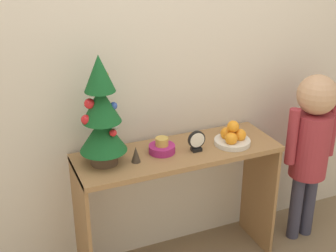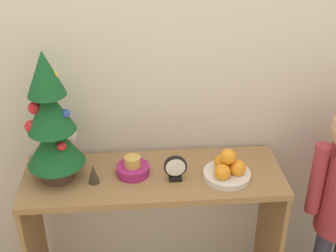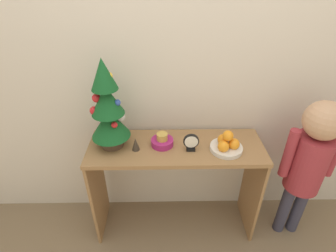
% 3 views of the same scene
% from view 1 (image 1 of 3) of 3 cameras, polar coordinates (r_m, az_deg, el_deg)
% --- Properties ---
extents(back_wall, '(7.00, 0.05, 2.50)m').
position_cam_1_polar(back_wall, '(2.67, -0.86, 8.20)').
color(back_wall, beige).
rests_on(back_wall, ground_plane).
extents(console_table, '(1.17, 0.40, 0.78)m').
position_cam_1_polar(console_table, '(2.72, 1.18, -6.47)').
color(console_table, olive).
rests_on(console_table, ground_plane).
extents(mini_tree, '(0.25, 0.25, 0.59)m').
position_cam_1_polar(mini_tree, '(2.40, -8.10, 1.34)').
color(mini_tree, '#4C3828').
rests_on(mini_tree, console_table).
extents(fruit_bowl, '(0.21, 0.21, 0.15)m').
position_cam_1_polar(fruit_bowl, '(2.71, 7.86, -1.38)').
color(fruit_bowl, silver).
rests_on(fruit_bowl, console_table).
extents(singing_bowl, '(0.15, 0.15, 0.09)m').
position_cam_1_polar(singing_bowl, '(2.59, -0.75, -2.62)').
color(singing_bowl, '#9E2366').
rests_on(singing_bowl, console_table).
extents(desk_clock, '(0.10, 0.04, 0.12)m').
position_cam_1_polar(desk_clock, '(2.60, 3.51, -1.88)').
color(desk_clock, black).
rests_on(desk_clock, console_table).
extents(figurine, '(0.05, 0.05, 0.09)m').
position_cam_1_polar(figurine, '(2.49, -3.95, -3.47)').
color(figurine, '#382D23').
rests_on(figurine, console_table).
extents(child_figure, '(0.37, 0.24, 1.13)m').
position_cam_1_polar(child_figure, '(3.04, 17.09, -1.39)').
color(child_figure, '#38384C').
rests_on(child_figure, ground_plane).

